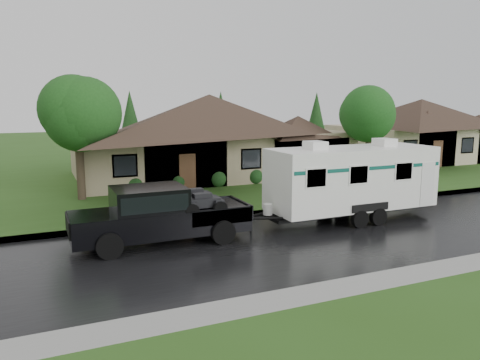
# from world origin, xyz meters

# --- Properties ---
(ground) EXTENTS (140.00, 140.00, 0.00)m
(ground) POSITION_xyz_m (0.00, 0.00, 0.00)
(ground) COLOR #2D541A
(ground) RESTS_ON ground
(road) EXTENTS (140.00, 8.00, 0.01)m
(road) POSITION_xyz_m (0.00, -2.00, 0.01)
(road) COLOR black
(road) RESTS_ON ground
(curb) EXTENTS (140.00, 0.50, 0.15)m
(curb) POSITION_xyz_m (0.00, 2.25, 0.07)
(curb) COLOR gray
(curb) RESTS_ON ground
(lawn) EXTENTS (140.00, 26.00, 0.15)m
(lawn) POSITION_xyz_m (0.00, 15.00, 0.07)
(lawn) COLOR #2D541A
(lawn) RESTS_ON ground
(house_main) EXTENTS (19.44, 10.80, 6.90)m
(house_main) POSITION_xyz_m (2.29, 13.84, 3.59)
(house_main) COLOR #9C8469
(house_main) RESTS_ON lawn
(house_neighbor) EXTENTS (15.12, 9.72, 6.45)m
(house_neighbor) POSITION_xyz_m (22.27, 14.34, 3.32)
(house_neighbor) COLOR #BBA98B
(house_neighbor) RESTS_ON lawn
(tree_left_green) EXTENTS (3.91, 3.91, 6.46)m
(tree_left_green) POSITION_xyz_m (-7.24, 8.56, 4.63)
(tree_left_green) COLOR #382B1E
(tree_left_green) RESTS_ON lawn
(tree_right_green) EXTENTS (3.68, 3.68, 6.09)m
(tree_right_green) POSITION_xyz_m (11.11, 8.02, 4.38)
(tree_right_green) COLOR #382B1E
(tree_right_green) RESTS_ON lawn
(shrub_row) EXTENTS (13.60, 1.00, 1.00)m
(shrub_row) POSITION_xyz_m (2.00, 9.30, 0.65)
(shrub_row) COLOR #143814
(shrub_row) RESTS_ON lawn
(pickup_truck) EXTENTS (6.55, 2.49, 2.18)m
(pickup_truck) POSITION_xyz_m (-5.31, -0.28, 1.17)
(pickup_truck) COLOR black
(pickup_truck) RESTS_ON ground
(travel_trailer) EXTENTS (8.07, 2.84, 3.62)m
(travel_trailer) POSITION_xyz_m (3.51, -0.28, 1.92)
(travel_trailer) COLOR white
(travel_trailer) RESTS_ON ground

